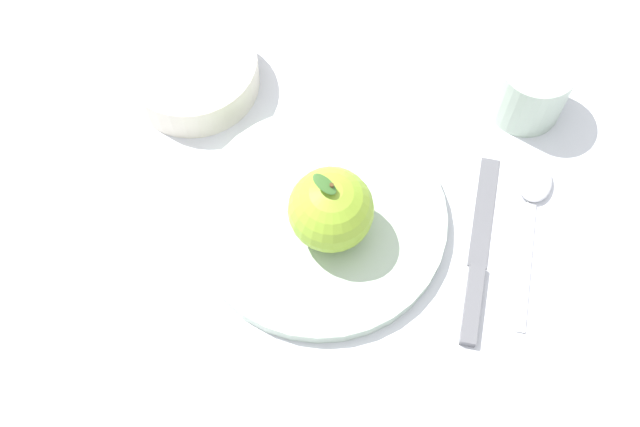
{
  "coord_description": "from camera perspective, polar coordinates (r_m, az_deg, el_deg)",
  "views": [
    {
      "loc": [
        -0.06,
        0.31,
        0.66
      ],
      "look_at": [
        0.01,
        0.0,
        0.02
      ],
      "focal_mm": 43.24,
      "sensor_mm": 36.0,
      "label": 1
    }
  ],
  "objects": [
    {
      "name": "apple",
      "position": [
        0.68,
        1.14,
        0.21
      ],
      "size": [
        0.08,
        0.08,
        0.09
      ],
      "color": "#8CB22D",
      "rests_on": "dinner_plate"
    },
    {
      "name": "cup",
      "position": [
        0.79,
        15.41,
        9.15
      ],
      "size": [
        0.07,
        0.07,
        0.07
      ],
      "color": "#B2C6B2",
      "rests_on": "ground_plane"
    },
    {
      "name": "dinner_plate",
      "position": [
        0.72,
        0.0,
        -0.37
      ],
      "size": [
        0.24,
        0.24,
        0.02
      ],
      "color": "#B2C6B2",
      "rests_on": "ground_plane"
    },
    {
      "name": "ground_plane",
      "position": [
        0.73,
        0.95,
        -0.82
      ],
      "size": [
        2.4,
        2.4,
        0.0
      ],
      "primitive_type": "plane",
      "color": "silver"
    },
    {
      "name": "knife",
      "position": [
        0.73,
        11.58,
        -3.69
      ],
      "size": [
        0.02,
        0.19,
        0.01
      ],
      "color": "#59595E",
      "rests_on": "ground_plane"
    },
    {
      "name": "side_bowl",
      "position": [
        0.81,
        -9.47,
        10.48
      ],
      "size": [
        0.14,
        0.14,
        0.04
      ],
      "color": "silver",
      "rests_on": "ground_plane"
    },
    {
      "name": "spoon",
      "position": [
        0.77,
        15.45,
        0.95
      ],
      "size": [
        0.04,
        0.18,
        0.01
      ],
      "color": "silver",
      "rests_on": "ground_plane"
    }
  ]
}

